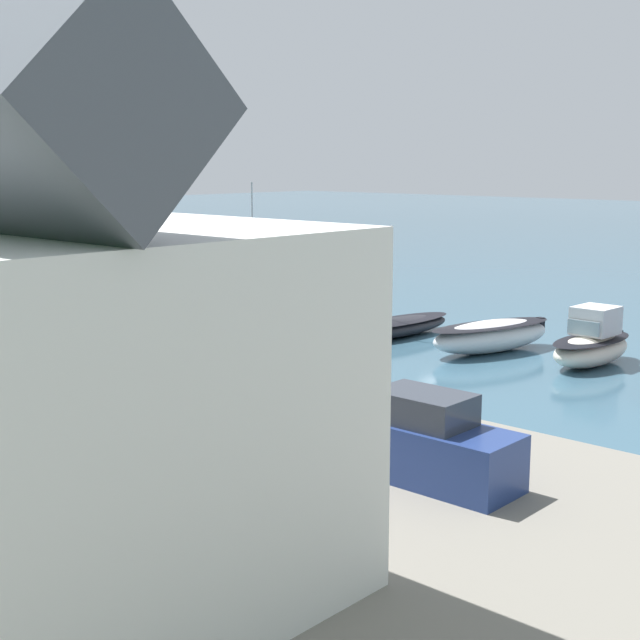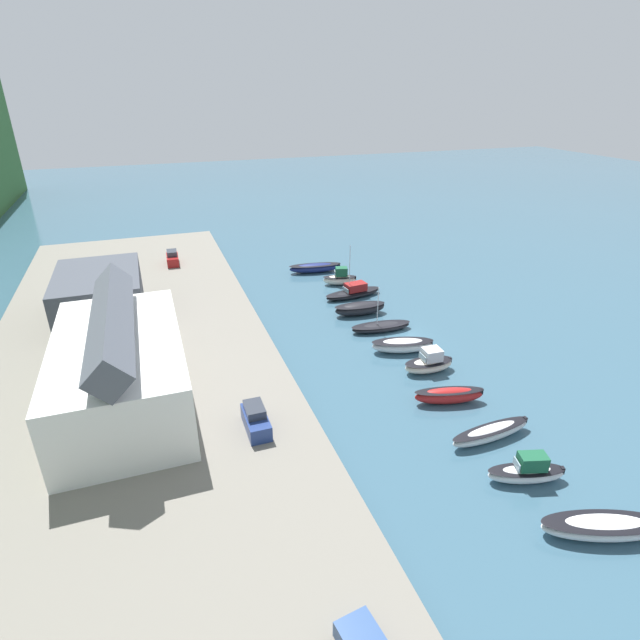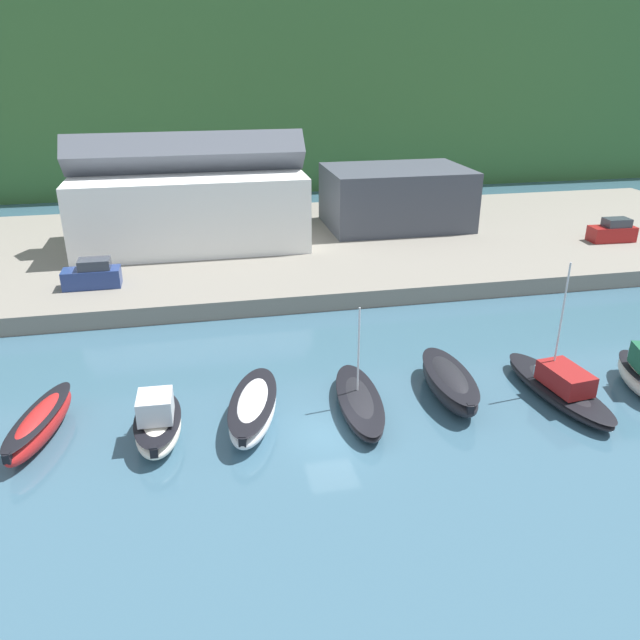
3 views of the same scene
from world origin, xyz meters
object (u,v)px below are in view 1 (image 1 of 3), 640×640
moored_boat_10 (123,283)px  moored_boat_8 (261,298)px  moored_boat_9 (205,286)px  moored_boat_4 (592,344)px  moored_boat_5 (491,335)px  parked_car_1 (431,444)px  moored_boat_6 (397,326)px  moored_boat_7 (314,310)px

moored_boat_10 → moored_boat_8: bearing=-163.6°
moored_boat_9 → moored_boat_8: bearing=-163.6°
moored_boat_4 → moored_boat_9: bearing=1.3°
moored_boat_8 → moored_boat_9: bearing=-6.2°
moored_boat_5 → parked_car_1: bearing=132.2°
moored_boat_4 → moored_boat_5: bearing=9.6°
moored_boat_6 → moored_boat_7: (5.31, 0.52, 0.30)m
moored_boat_4 → moored_boat_9: moored_boat_9 is taller
parked_car_1 → moored_boat_9: bearing=-122.3°
moored_boat_5 → parked_car_1: 21.71m
moored_boat_4 → moored_boat_8: moored_boat_8 is taller
moored_boat_4 → moored_boat_5: 4.81m
moored_boat_7 → moored_boat_9: moored_boat_9 is taller
moored_boat_5 → moored_boat_9: moored_boat_9 is taller
moored_boat_6 → moored_boat_7: bearing=10.3°
moored_boat_7 → parked_car_1: (-21.02, 18.70, 1.45)m
moored_boat_5 → moored_boat_10: moored_boat_5 is taller
moored_boat_9 → moored_boat_10: size_ratio=0.61×
moored_boat_6 → moored_boat_9: (16.29, -0.99, 0.49)m
moored_boat_7 → parked_car_1: parked_car_1 is taller
moored_boat_4 → moored_boat_6: size_ratio=0.71×
moored_boat_8 → parked_car_1: moored_boat_8 is taller
moored_boat_4 → moored_boat_8: 21.60m
moored_boat_6 → moored_boat_8: bearing=-0.7°
moored_boat_7 → moored_boat_10: bearing=4.4°
moored_boat_9 → moored_boat_10: moored_boat_9 is taller
moored_boat_7 → moored_boat_9: size_ratio=1.32×
moored_boat_10 → moored_boat_6: bearing=-170.4°
moored_boat_4 → moored_boat_7: (15.74, 1.09, -0.13)m
parked_car_1 → moored_boat_6: bearing=-140.7°
moored_boat_10 → parked_car_1: (-38.52, 18.48, 1.52)m
moored_boat_4 → moored_boat_6: 10.46m
moored_boat_6 → moored_boat_10: 22.83m
moored_boat_7 → moored_boat_5: bearing=-173.8°
moored_boat_8 → parked_car_1: (-26.87, 20.26, 1.56)m
moored_boat_7 → moored_boat_8: size_ratio=0.80×
moored_boat_5 → moored_boat_10: 28.48m
moored_boat_9 → moored_boat_6: bearing=-167.5°
parked_car_1 → moored_boat_4: bearing=-165.1°
moored_boat_4 → moored_boat_10: bearing=4.5°
moored_boat_9 → parked_car_1: 37.87m
moored_boat_6 → moored_boat_9: bearing=1.2°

